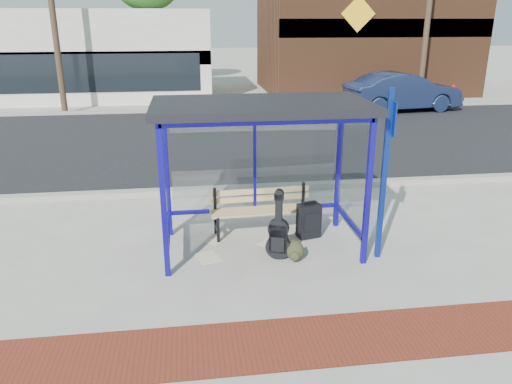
{
  "coord_description": "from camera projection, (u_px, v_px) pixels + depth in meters",
  "views": [
    {
      "loc": [
        -1.1,
        -7.45,
        3.6
      ],
      "look_at": [
        -0.05,
        0.2,
        0.91
      ],
      "focal_mm": 35.0,
      "sensor_mm": 36.0,
      "label": 1
    }
  ],
  "objects": [
    {
      "name": "suitcase",
      "position": [
        309.0,
        221.0,
        8.59
      ],
      "size": [
        0.43,
        0.33,
        0.66
      ],
      "rotation": [
        0.0,
        0.0,
        0.24
      ],
      "color": "black",
      "rests_on": "ground"
    },
    {
      "name": "street_asphalt",
      "position": [
        224.0,
        139.0,
        15.78
      ],
      "size": [
        60.0,
        10.0,
        0.0
      ],
      "primitive_type": "cube",
      "color": "black",
      "rests_on": "ground"
    },
    {
      "name": "sign_post",
      "position": [
        385.0,
        166.0,
        7.49
      ],
      "size": [
        0.12,
        0.33,
        2.67
      ],
      "rotation": [
        0.0,
        0.0,
        -0.12
      ],
      "color": "navy",
      "rests_on": "ground"
    },
    {
      "name": "parked_car",
      "position": [
        402.0,
        92.0,
        20.34
      ],
      "size": [
        4.89,
        2.24,
        1.55
      ],
      "primitive_type": "imported",
      "rotation": [
        0.0,
        0.0,
        1.7
      ],
      "color": "#1A2549",
      "rests_on": "ground"
    },
    {
      "name": "curb_near",
      "position": [
        242.0,
        189.0,
        10.99
      ],
      "size": [
        60.0,
        0.25,
        0.12
      ],
      "primitive_type": "cube",
      "color": "gray",
      "rests_on": "ground"
    },
    {
      "name": "far_sidewalk",
      "position": [
        212.0,
        104.0,
        22.33
      ],
      "size": [
        60.0,
        4.0,
        0.01
      ],
      "primitive_type": "cube",
      "color": "#B2ADA0",
      "rests_on": "ground"
    },
    {
      "name": "ground",
      "position": [
        261.0,
        248.0,
        8.29
      ],
      "size": [
        120.0,
        120.0,
        0.0
      ],
      "primitive_type": "plane",
      "color": "#B2ADA0",
      "rests_on": "ground"
    },
    {
      "name": "fire_hydrant",
      "position": [
        453.0,
        92.0,
        22.84
      ],
      "size": [
        0.34,
        0.23,
        0.78
      ],
      "rotation": [
        0.0,
        0.0,
        -0.11
      ],
      "color": "#A70B14",
      "rests_on": "ground"
    },
    {
      "name": "newspaper_b",
      "position": [
        208.0,
        257.0,
        7.94
      ],
      "size": [
        0.44,
        0.5,
        0.01
      ],
      "primitive_type": "cube",
      "rotation": [
        0.0,
        0.0,
        -1.27
      ],
      "color": "white",
      "rests_on": "ground"
    },
    {
      "name": "newspaper_a",
      "position": [
        216.0,
        240.0,
        8.55
      ],
      "size": [
        0.42,
        0.42,
        0.01
      ],
      "primitive_type": "cube",
      "rotation": [
        0.0,
        0.0,
        0.82
      ],
      "color": "white",
      "rests_on": "ground"
    },
    {
      "name": "storefront_brown",
      "position": [
        363.0,
        27.0,
        25.57
      ],
      "size": [
        10.0,
        7.08,
        6.4
      ],
      "color": "#59331E",
      "rests_on": "ground"
    },
    {
      "name": "newspaper_c",
      "position": [
        271.0,
        242.0,
        8.49
      ],
      "size": [
        0.5,
        0.51,
        0.01
      ],
      "primitive_type": "cube",
      "rotation": [
        0.0,
        0.0,
        0.9
      ],
      "color": "white",
      "rests_on": "ground"
    },
    {
      "name": "curb_far",
      "position": [
        215.0,
        110.0,
        20.53
      ],
      "size": [
        60.0,
        0.25,
        0.12
      ],
      "primitive_type": "cube",
      "color": "gray",
      "rests_on": "ground"
    },
    {
      "name": "storefront_white",
      "position": [
        15.0,
        55.0,
        23.31
      ],
      "size": [
        18.0,
        6.04,
        4.0
      ],
      "color": "silver",
      "rests_on": "ground"
    },
    {
      "name": "guitar_bag",
      "position": [
        278.0,
        235.0,
        7.8
      ],
      "size": [
        0.41,
        0.24,
        1.09
      ],
      "rotation": [
        0.0,
        0.0,
        -0.34
      ],
      "color": "black",
      "rests_on": "ground"
    },
    {
      "name": "brick_paver_strip",
      "position": [
        293.0,
        342.0,
        5.86
      ],
      "size": [
        60.0,
        1.0,
        0.01
      ],
      "primitive_type": "cube",
      "color": "maroon",
      "rests_on": "ground"
    },
    {
      "name": "utility_pole_west",
      "position": [
        52.0,
        4.0,
        18.71
      ],
      "size": [
        1.6,
        0.24,
        8.0
      ],
      "color": "#4C3826",
      "rests_on": "ground"
    },
    {
      "name": "backpack",
      "position": [
        295.0,
        252.0,
        7.79
      ],
      "size": [
        0.31,
        0.29,
        0.33
      ],
      "rotation": [
        0.0,
        0.0,
        -0.24
      ],
      "color": "#292B18",
      "rests_on": "ground"
    },
    {
      "name": "bench",
      "position": [
        261.0,
        207.0,
        8.72
      ],
      "size": [
        1.81,
        0.53,
        0.84
      ],
      "rotation": [
        0.0,
        0.0,
        0.06
      ],
      "color": "black",
      "rests_on": "ground"
    },
    {
      "name": "bus_shelter",
      "position": [
        260.0,
        124.0,
        7.68
      ],
      "size": [
        3.3,
        1.8,
        2.42
      ],
      "color": "#140E9B",
      "rests_on": "ground"
    },
    {
      "name": "utility_pole_east",
      "position": [
        429.0,
        6.0,
        20.63
      ],
      "size": [
        1.6,
        0.24,
        8.0
      ],
      "color": "#4C3826",
      "rests_on": "ground"
    }
  ]
}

